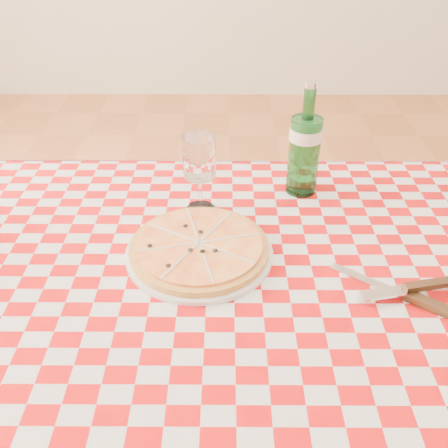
{
  "coord_description": "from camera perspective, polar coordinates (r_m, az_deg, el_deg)",
  "views": [
    {
      "loc": [
        -0.02,
        -0.78,
        1.4
      ],
      "look_at": [
        -0.02,
        0.06,
        0.82
      ],
      "focal_mm": 40.0,
      "sensor_mm": 36.0,
      "label": 1
    }
  ],
  "objects": [
    {
      "name": "dining_table",
      "position": [
        1.08,
        1.06,
        -8.8
      ],
      "size": [
        1.2,
        0.8,
        0.75
      ],
      "color": "brown",
      "rests_on": "ground"
    },
    {
      "name": "tablecloth",
      "position": [
        1.01,
        1.12,
        -4.93
      ],
      "size": [
        1.3,
        0.9,
        0.01
      ],
      "primitive_type": "cube",
      "color": "#A40A0A",
      "rests_on": "dining_table"
    },
    {
      "name": "pizza_plate",
      "position": [
        1.03,
        -2.85,
        -2.65
      ],
      "size": [
        0.37,
        0.37,
        0.04
      ],
      "primitive_type": null,
      "rotation": [
        0.0,
        0.0,
        0.25
      ],
      "color": "#C88542",
      "rests_on": "tablecloth"
    },
    {
      "name": "water_bottle",
      "position": [
        1.2,
        9.29,
        9.52
      ],
      "size": [
        0.1,
        0.1,
        0.28
      ],
      "primitive_type": null,
      "rotation": [
        0.0,
        0.0,
        -0.27
      ],
      "color": "#196524",
      "rests_on": "tablecloth"
    },
    {
      "name": "wine_glass",
      "position": [
        1.13,
        -2.79,
        5.68
      ],
      "size": [
        0.09,
        0.09,
        0.19
      ],
      "primitive_type": null,
      "rotation": [
        0.0,
        0.0,
        -0.23
      ],
      "color": "silver",
      "rests_on": "tablecloth"
    },
    {
      "name": "cutlery",
      "position": [
        0.99,
        19.91,
        -7.18
      ],
      "size": [
        0.3,
        0.26,
        0.03
      ],
      "primitive_type": null,
      "rotation": [
        0.0,
        0.0,
        -0.14
      ],
      "color": "silver",
      "rests_on": "tablecloth"
    }
  ]
}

